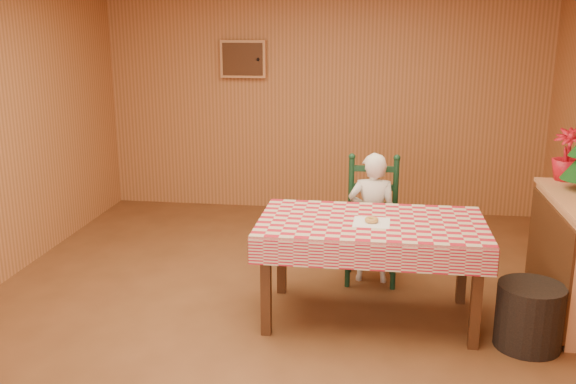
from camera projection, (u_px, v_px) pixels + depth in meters
The scene contains 9 objects.
ground at pixel (284, 321), 4.80m from camera, with size 6.00×6.00×0.00m, color brown.
cabin_walls at pixel (294, 69), 4.83m from camera, with size 5.10×6.05×2.65m.
dining_table at pixel (371, 231), 4.69m from camera, with size 1.66×0.96×0.77m.
ladder_chair at pixel (372, 223), 5.49m from camera, with size 0.44×0.40×1.08m.
seated_child at pixel (372, 218), 5.42m from camera, with size 0.41×0.27×1.12m, color white.
napkin at pixel (372, 222), 4.62m from camera, with size 0.26×0.26×0.00m, color white.
donut at pixel (372, 220), 4.61m from camera, with size 0.10×0.10×0.03m, color #C69147.
flower_arrangement at pixel (567, 155), 5.12m from camera, with size 0.24×0.24×0.42m, color #B4101F.
storage_bin at pixel (529, 316), 4.38m from camera, with size 0.45×0.45×0.45m, color black.
Camera 1 is at (0.64, -4.34, 2.19)m, focal length 40.00 mm.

